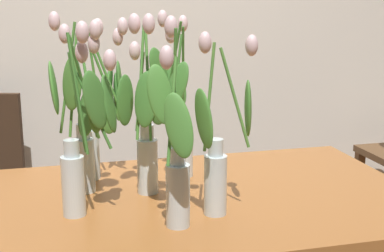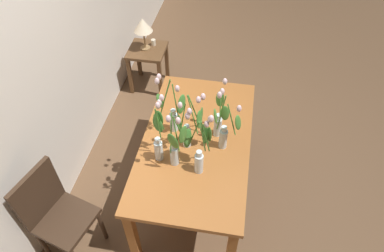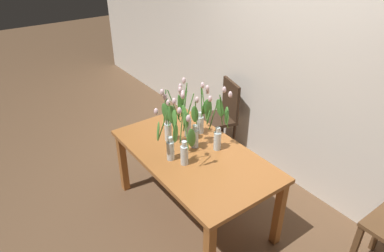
% 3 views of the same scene
% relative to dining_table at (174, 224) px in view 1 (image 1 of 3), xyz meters
% --- Properties ---
extents(room_wall_rear, '(9.00, 0.10, 2.70)m').
position_rel_dining_table_xyz_m(room_wall_rear, '(0.00, 1.26, 0.70)').
color(room_wall_rear, silver).
rests_on(room_wall_rear, ground).
extents(dining_table, '(1.60, 0.90, 0.74)m').
position_rel_dining_table_xyz_m(dining_table, '(0.00, 0.00, 0.00)').
color(dining_table, '#A3602D').
rests_on(dining_table, ground).
extents(tulip_vase_0, '(0.22, 0.15, 0.59)m').
position_rel_dining_table_xyz_m(tulip_vase_0, '(-0.28, 0.11, 0.31)').
color(tulip_vase_0, silver).
rests_on(tulip_vase_0, dining_table).
extents(tulip_vase_1, '(0.18, 0.25, 0.59)m').
position_rel_dining_table_xyz_m(tulip_vase_1, '(0.07, 0.23, 0.31)').
color(tulip_vase_1, silver).
rests_on(tulip_vase_1, dining_table).
extents(tulip_vase_2, '(0.18, 0.22, 0.57)m').
position_rel_dining_table_xyz_m(tulip_vase_2, '(-0.28, -0.07, 0.32)').
color(tulip_vase_2, silver).
rests_on(tulip_vase_2, dining_table).
extents(tulip_vase_3, '(0.16, 0.22, 0.59)m').
position_rel_dining_table_xyz_m(tulip_vase_3, '(-0.08, 0.04, 0.30)').
color(tulip_vase_3, silver).
rests_on(tulip_vase_3, dining_table).
extents(tulip_vase_4, '(0.20, 0.14, 0.54)m').
position_rel_dining_table_xyz_m(tulip_vase_4, '(0.10, -0.17, 0.27)').
color(tulip_vase_4, silver).
rests_on(tulip_vase_4, dining_table).
extents(tulip_vase_5, '(0.12, 0.24, 0.58)m').
position_rel_dining_table_xyz_m(tulip_vase_5, '(-0.04, -0.23, 0.28)').
color(tulip_vase_5, silver).
rests_on(tulip_vase_5, dining_table).
extents(tulip_vase_6, '(0.18, 0.11, 0.56)m').
position_rel_dining_table_xyz_m(tulip_vase_6, '(-0.20, 0.26, 0.30)').
color(tulip_vase_6, silver).
rests_on(tulip_vase_6, dining_table).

